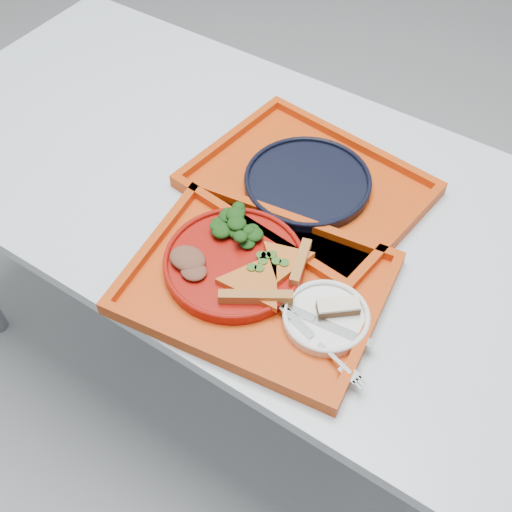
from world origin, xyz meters
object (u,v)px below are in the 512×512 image
Objects in this scene: tray_main at (256,286)px; tray_far at (307,188)px; dinner_plate at (234,264)px; dessert_bar at (338,307)px; navy_plate at (308,183)px.

tray_main is 1.00× the size of tray_far.
dessert_bar is at bearing 3.10° from dinner_plate.
navy_plate is (0.00, 0.00, 0.01)m from tray_far.
tray_main is 1.73× the size of navy_plate.
tray_main is at bearing -79.16° from navy_plate.
navy_plate is 3.50× the size of dessert_bar.
dinner_plate reaches higher than tray_far.
tray_far is 6.05× the size of dessert_bar.
dessert_bar is (0.21, -0.25, 0.02)m from navy_plate.
dinner_plate is at bearing 142.41° from dessert_bar.
dinner_plate is 1.00× the size of navy_plate.
dinner_plate is at bearing 162.15° from tray_main.
dinner_plate is at bearing -90.80° from navy_plate.
dinner_plate reaches higher than navy_plate.
tray_main is 6.05× the size of dessert_bar.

